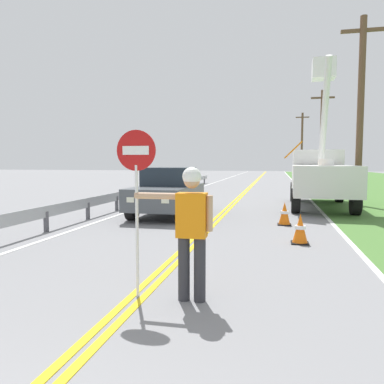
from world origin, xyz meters
TOP-DOWN VIEW (x-y plane):
  - centerline_yellow_left at (-0.09, 20.00)m, footprint 0.11×110.00m
  - centerline_yellow_right at (0.09, 20.00)m, footprint 0.11×110.00m
  - edge_line_right at (3.60, 20.00)m, footprint 0.12×110.00m
  - edge_line_left at (-3.60, 20.00)m, footprint 0.12×110.00m
  - flagger_worker at (0.76, 4.31)m, footprint 1.09×0.25m
  - stop_sign_paddle at (-0.01, 4.30)m, footprint 0.56×0.04m
  - utility_bucket_truck at (3.72, 16.15)m, footprint 2.84×6.87m
  - oncoming_sedan_nearest at (-1.86, 12.05)m, footprint 1.93×4.11m
  - utility_pole_near at (5.38, 16.81)m, footprint 1.80×0.28m
  - utility_pole_mid at (5.42, 30.87)m, footprint 1.80×0.28m
  - utility_pole_far at (5.32, 52.36)m, footprint 1.80×0.28m
  - traffic_cone_lead at (2.44, 8.31)m, footprint 0.40×0.40m
  - traffic_cone_mid at (2.15, 10.86)m, footprint 0.40×0.40m
  - guardrail_left_shoulder at (-4.20, 16.31)m, footprint 0.10×32.00m

SIDE VIEW (x-z plane):
  - centerline_yellow_left at x=-0.09m, z-range 0.00..0.01m
  - centerline_yellow_right at x=0.09m, z-range 0.00..0.01m
  - edge_line_right at x=3.60m, z-range 0.00..0.01m
  - edge_line_left at x=-3.60m, z-range 0.00..0.01m
  - traffic_cone_lead at x=2.44m, z-range -0.01..0.69m
  - traffic_cone_mid at x=2.15m, z-range -0.01..0.69m
  - guardrail_left_shoulder at x=-4.20m, z-range 0.16..0.87m
  - oncoming_sedan_nearest at x=-1.86m, z-range -0.02..1.68m
  - flagger_worker at x=0.76m, z-range 0.13..1.96m
  - utility_bucket_truck at x=3.72m, z-range -1.61..4.48m
  - stop_sign_paddle at x=-0.01m, z-range 0.54..2.87m
  - utility_pole_mid at x=5.42m, z-range 0.18..7.78m
  - utility_pole_near at x=5.38m, z-range 0.18..8.23m
  - utility_pole_far at x=5.32m, z-range 0.18..8.77m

